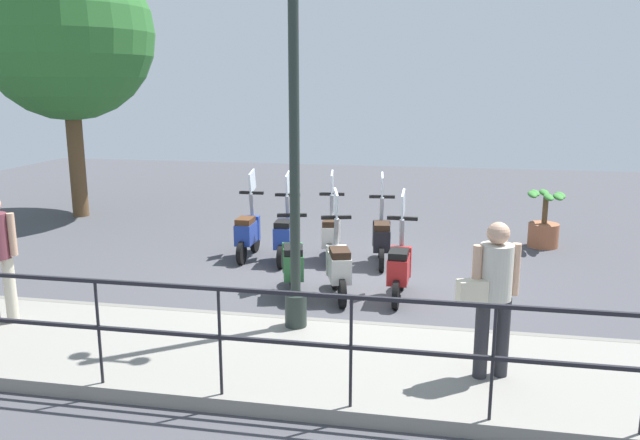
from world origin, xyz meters
name	(u,v)px	position (x,y,z in m)	size (l,w,h in m)	color
ground_plane	(349,279)	(0.00, 0.00, 0.00)	(28.00, 28.00, 0.00)	#424247
promenade_walkway	(308,360)	(-3.15, 0.00, 0.07)	(2.20, 20.00, 0.15)	gray
fence_railing	(284,325)	(-4.20, 0.00, 0.89)	(0.04, 16.03, 1.07)	black
lamp_post_near	(295,164)	(-2.40, 0.31, 2.13)	(0.26, 0.90, 4.46)	#232D28
pedestrian_with_bag	(493,288)	(-3.35, -1.89, 1.08)	(0.46, 0.61, 1.59)	#28282D
tree_large	(66,34)	(3.65, 6.85, 4.11)	(3.84, 3.84, 6.04)	brown
potted_palm	(544,224)	(2.70, -3.33, 0.45)	(1.06, 0.66, 1.05)	#9E5B3D
scooter_near_0	(399,267)	(-0.77, -0.83, 0.48)	(1.23, 0.44, 1.54)	black
scooter_near_1	(338,265)	(-0.87, 0.03, 0.48)	(1.20, 0.54, 1.54)	black
scooter_near_2	(293,263)	(-0.85, 0.70, 0.48)	(1.21, 0.52, 1.54)	black
scooter_far_0	(381,237)	(0.93, -0.43, 0.48)	(1.23, 0.44, 1.54)	black
scooter_far_1	(331,234)	(1.03, 0.46, 0.48)	(1.23, 0.44, 1.54)	black
scooter_far_2	(285,235)	(0.80, 1.23, 0.48)	(1.23, 0.44, 1.54)	black
scooter_far_3	(248,232)	(0.90, 1.93, 0.48)	(1.23, 0.44, 1.54)	black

